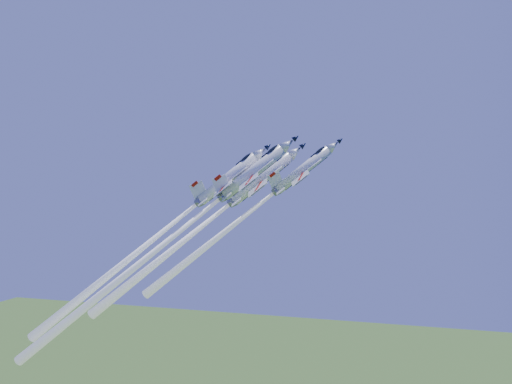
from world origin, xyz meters
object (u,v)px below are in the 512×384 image
(jet_lead, at_px, (246,215))
(jet_right, at_px, (159,248))
(jet_slot, at_px, (153,240))
(jet_left, at_px, (201,227))

(jet_lead, relative_size, jet_right, 0.72)
(jet_lead, bearing_deg, jet_slot, -87.24)
(jet_left, height_order, jet_slot, jet_left)
(jet_lead, bearing_deg, jet_left, -127.52)
(jet_left, relative_size, jet_right, 0.85)
(jet_lead, xyz_separation_m, jet_right, (-12.39, -7.32, -5.13))
(jet_left, xyz_separation_m, jet_right, (-2.71, -10.78, -2.55))
(jet_right, bearing_deg, jet_lead, 102.74)
(jet_left, height_order, jet_right, jet_right)
(jet_lead, bearing_deg, jet_right, -77.26)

